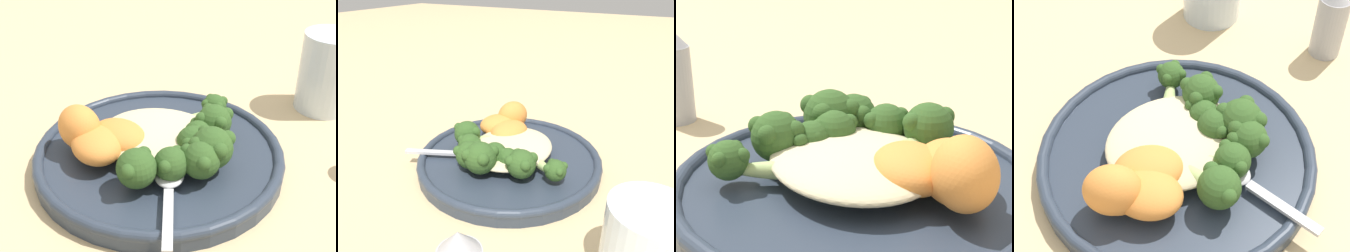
% 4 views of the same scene
% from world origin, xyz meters
% --- Properties ---
extents(ground_plane, '(4.00, 4.00, 0.00)m').
position_xyz_m(ground_plane, '(0.00, 0.00, 0.00)').
color(ground_plane, '#D6B784').
extents(plate, '(0.27, 0.27, 0.02)m').
position_xyz_m(plate, '(0.00, -0.02, 0.01)').
color(plate, '#2D3847').
rests_on(plate, ground_plane).
extents(quinoa_mound, '(0.13, 0.11, 0.02)m').
position_xyz_m(quinoa_mound, '(-0.00, -0.01, 0.03)').
color(quinoa_mound, beige).
rests_on(quinoa_mound, plate).
extents(broccoli_stalk_0, '(0.06, 0.10, 0.04)m').
position_xyz_m(broccoli_stalk_0, '(0.01, -0.07, 0.04)').
color(broccoli_stalk_0, '#ADC675').
rests_on(broccoli_stalk_0, plate).
extents(broccoli_stalk_1, '(0.08, 0.08, 0.03)m').
position_xyz_m(broccoli_stalk_1, '(0.02, -0.05, 0.04)').
color(broccoli_stalk_1, '#ADC675').
rests_on(broccoli_stalk_1, plate).
extents(broccoli_stalk_2, '(0.10, 0.06, 0.04)m').
position_xyz_m(broccoli_stalk_2, '(0.05, -0.04, 0.04)').
color(broccoli_stalk_2, '#ADC675').
rests_on(broccoli_stalk_2, plate).
extents(broccoli_stalk_3, '(0.13, 0.04, 0.04)m').
position_xyz_m(broccoli_stalk_3, '(0.05, -0.03, 0.04)').
color(broccoli_stalk_3, '#ADC675').
rests_on(broccoli_stalk_3, plate).
extents(broccoli_stalk_4, '(0.09, 0.04, 0.03)m').
position_xyz_m(broccoli_stalk_4, '(0.03, -0.02, 0.04)').
color(broccoli_stalk_4, '#ADC675').
rests_on(broccoli_stalk_4, plate).
extents(broccoli_stalk_5, '(0.10, 0.06, 0.03)m').
position_xyz_m(broccoli_stalk_5, '(0.02, -0.00, 0.03)').
color(broccoli_stalk_5, '#ADC675').
rests_on(broccoli_stalk_5, plate).
extents(broccoli_stalk_6, '(0.10, 0.08, 0.04)m').
position_xyz_m(broccoli_stalk_6, '(0.04, 0.02, 0.04)').
color(broccoli_stalk_6, '#ADC675').
rests_on(broccoli_stalk_6, plate).
extents(broccoli_stalk_7, '(0.07, 0.11, 0.03)m').
position_xyz_m(broccoli_stalk_7, '(0.02, 0.04, 0.03)').
color(broccoli_stalk_7, '#ADC675').
rests_on(broccoli_stalk_7, plate).
extents(sweet_potato_chunk_0, '(0.07, 0.07, 0.03)m').
position_xyz_m(sweet_potato_chunk_0, '(-0.04, -0.04, 0.04)').
color(sweet_potato_chunk_0, orange).
rests_on(sweet_potato_chunk_0, plate).
extents(sweet_potato_chunk_1, '(0.05, 0.04, 0.03)m').
position_xyz_m(sweet_potato_chunk_1, '(-0.07, -0.05, 0.04)').
color(sweet_potato_chunk_1, orange).
rests_on(sweet_potato_chunk_1, plate).
extents(sweet_potato_chunk_2, '(0.06, 0.06, 0.05)m').
position_xyz_m(sweet_potato_chunk_2, '(-0.07, -0.05, 0.05)').
color(sweet_potato_chunk_2, orange).
rests_on(sweet_potato_chunk_2, plate).
extents(sweet_potato_chunk_3, '(0.08, 0.08, 0.03)m').
position_xyz_m(sweet_potato_chunk_3, '(-0.05, -0.06, 0.04)').
color(sweet_potato_chunk_3, orange).
rests_on(sweet_potato_chunk_3, plate).
extents(spoon, '(0.06, 0.11, 0.01)m').
position_xyz_m(spoon, '(0.04, -0.07, 0.03)').
color(spoon, silver).
rests_on(spoon, plate).
extents(salt_shaker, '(0.04, 0.04, 0.09)m').
position_xyz_m(salt_shaker, '(0.23, 0.06, 0.05)').
color(salt_shaker, '#B2B2B7').
rests_on(salt_shaker, ground_plane).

